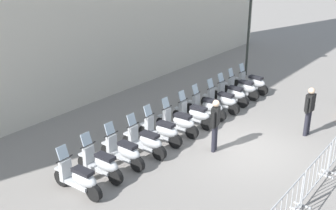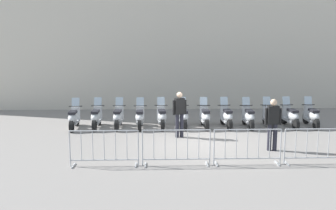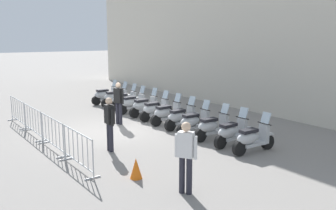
% 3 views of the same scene
% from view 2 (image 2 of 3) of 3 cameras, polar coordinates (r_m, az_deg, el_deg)
% --- Properties ---
extents(ground_plane, '(120.00, 120.00, 0.00)m').
position_cam_2_polar(ground_plane, '(13.88, 4.94, -5.55)').
color(ground_plane, gray).
extents(motorcycle_0, '(0.67, 1.72, 1.24)m').
position_cam_2_polar(motorcycle_0, '(16.28, -13.88, -1.96)').
color(motorcycle_0, black).
rests_on(motorcycle_0, ground).
extents(motorcycle_1, '(0.63, 1.72, 1.24)m').
position_cam_2_polar(motorcycle_1, '(16.22, -10.66, -1.89)').
color(motorcycle_1, black).
rests_on(motorcycle_1, ground).
extents(motorcycle_2, '(0.61, 1.72, 1.24)m').
position_cam_2_polar(motorcycle_2, '(16.10, -7.46, -1.89)').
color(motorcycle_2, black).
rests_on(motorcycle_2, ground).
extents(motorcycle_3, '(0.65, 1.72, 1.24)m').
position_cam_2_polar(motorcycle_3, '(15.97, -4.21, -1.92)').
color(motorcycle_3, black).
rests_on(motorcycle_3, ground).
extents(motorcycle_4, '(0.69, 1.71, 1.24)m').
position_cam_2_polar(motorcycle_4, '(16.04, -0.93, -1.85)').
color(motorcycle_4, black).
rests_on(motorcycle_4, ground).
extents(motorcycle_5, '(0.68, 1.71, 1.24)m').
position_cam_2_polar(motorcycle_5, '(16.05, 2.33, -1.85)').
color(motorcycle_5, black).
rests_on(motorcycle_5, ground).
extents(motorcycle_6, '(0.64, 1.72, 1.24)m').
position_cam_2_polar(motorcycle_6, '(16.12, 5.56, -1.84)').
color(motorcycle_6, black).
rests_on(motorcycle_6, ground).
extents(motorcycle_7, '(0.69, 1.71, 1.24)m').
position_cam_2_polar(motorcycle_7, '(16.28, 8.75, -1.79)').
color(motorcycle_7, black).
rests_on(motorcycle_7, ground).
extents(motorcycle_8, '(0.63, 1.72, 1.24)m').
position_cam_2_polar(motorcycle_8, '(16.39, 11.92, -1.81)').
color(motorcycle_8, black).
rests_on(motorcycle_8, ground).
extents(motorcycle_9, '(0.59, 1.72, 1.24)m').
position_cam_2_polar(motorcycle_9, '(16.71, 14.89, -1.71)').
color(motorcycle_9, black).
rests_on(motorcycle_9, ground).
extents(motorcycle_10, '(0.70, 1.71, 1.24)m').
position_cam_2_polar(motorcycle_10, '(17.01, 17.84, -1.66)').
color(motorcycle_10, black).
rests_on(motorcycle_10, ground).
extents(motorcycle_11, '(0.58, 1.72, 1.24)m').
position_cam_2_polar(motorcycle_11, '(17.33, 20.67, -1.62)').
color(motorcycle_11, black).
rests_on(motorcycle_11, ground).
extents(barrier_segment_0, '(1.98, 0.73, 1.07)m').
position_cam_2_polar(barrier_segment_0, '(11.24, -9.50, -6.43)').
color(barrier_segment_0, '#B2B5B7').
rests_on(barrier_segment_0, ground).
extents(barrier_segment_1, '(1.98, 0.73, 1.07)m').
position_cam_2_polar(barrier_segment_1, '(11.16, 1.25, -6.41)').
color(barrier_segment_1, '#B2B5B7').
rests_on(barrier_segment_1, ground).
extents(barrier_segment_2, '(1.98, 0.73, 1.07)m').
position_cam_2_polar(barrier_segment_2, '(11.47, 11.77, -6.18)').
color(barrier_segment_2, '#B2B5B7').
rests_on(barrier_segment_2, ground).
extents(barrier_segment_3, '(1.98, 0.73, 1.07)m').
position_cam_2_polar(barrier_segment_3, '(12.13, 21.42, -5.78)').
color(barrier_segment_3, '#B2B5B7').
rests_on(barrier_segment_3, ground).
extents(officer_near_row_end, '(0.50, 0.35, 1.73)m').
position_cam_2_polar(officer_near_row_end, '(14.36, 1.73, -1.02)').
color(officer_near_row_end, '#23232D').
rests_on(officer_near_row_end, ground).
extents(officer_by_barriers, '(0.55, 0.25, 1.73)m').
position_cam_2_polar(officer_by_barriers, '(13.04, 15.38, -2.39)').
color(officer_by_barriers, '#23232D').
rests_on(officer_by_barriers, ground).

